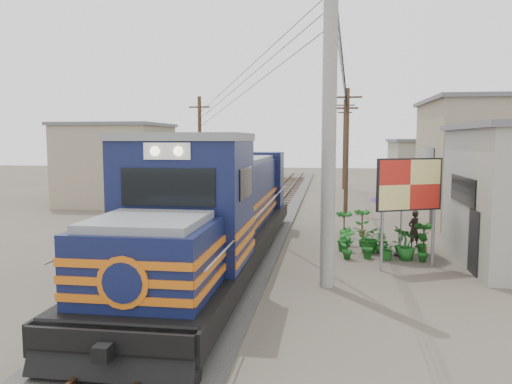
% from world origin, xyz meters
% --- Properties ---
extents(ground, '(120.00, 120.00, 0.00)m').
position_xyz_m(ground, '(0.00, 0.00, 0.00)').
color(ground, '#473F35').
rests_on(ground, ground).
extents(ballast, '(3.60, 70.00, 0.16)m').
position_xyz_m(ballast, '(0.00, 10.00, 0.08)').
color(ballast, '#595651').
rests_on(ballast, ground).
extents(track, '(1.15, 70.00, 0.12)m').
position_xyz_m(track, '(0.00, 10.00, 0.26)').
color(track, '#51331E').
rests_on(track, ground).
extents(locomotive, '(3.10, 16.87, 4.18)m').
position_xyz_m(locomotive, '(0.00, 1.29, 1.81)').
color(locomotive, black).
rests_on(locomotive, ground).
extents(utility_pole_main, '(0.40, 0.40, 10.00)m').
position_xyz_m(utility_pole_main, '(3.50, -0.50, 5.00)').
color(utility_pole_main, '#9E9B93').
rests_on(utility_pole_main, ground).
extents(wooden_pole_mid, '(1.60, 0.24, 7.00)m').
position_xyz_m(wooden_pole_mid, '(4.50, 14.00, 3.68)').
color(wooden_pole_mid, '#4C3826').
rests_on(wooden_pole_mid, ground).
extents(wooden_pole_far, '(1.60, 0.24, 7.50)m').
position_xyz_m(wooden_pole_far, '(4.80, 28.00, 3.93)').
color(wooden_pole_far, '#4C3826').
rests_on(wooden_pole_far, ground).
extents(wooden_pole_left, '(1.60, 0.24, 7.00)m').
position_xyz_m(wooden_pole_left, '(-5.00, 18.00, 3.68)').
color(wooden_pole_left, '#4C3826').
rests_on(wooden_pole_left, ground).
extents(power_lines, '(9.65, 19.00, 3.30)m').
position_xyz_m(power_lines, '(-0.14, 8.49, 7.56)').
color(power_lines, black).
rests_on(power_lines, ground).
extents(shophouse_mid, '(8.40, 7.35, 6.20)m').
position_xyz_m(shophouse_mid, '(12.50, 12.00, 3.11)').
color(shophouse_mid, gray).
rests_on(shophouse_mid, ground).
extents(shophouse_back, '(6.30, 6.30, 4.20)m').
position_xyz_m(shophouse_back, '(11.00, 22.00, 2.11)').
color(shophouse_back, gray).
rests_on(shophouse_back, ground).
extents(shophouse_left, '(6.30, 6.30, 5.20)m').
position_xyz_m(shophouse_left, '(-10.00, 16.00, 2.61)').
color(shophouse_left, gray).
rests_on(shophouse_left, ground).
extents(billboard, '(2.15, 1.08, 3.57)m').
position_xyz_m(billboard, '(6.06, 1.86, 2.64)').
color(billboard, '#99999E').
rests_on(billboard, ground).
extents(market_umbrella, '(2.85, 2.85, 2.55)m').
position_xyz_m(market_umbrella, '(6.10, 3.67, 2.24)').
color(market_umbrella, black).
rests_on(market_umbrella, ground).
extents(vendor, '(0.63, 0.59, 1.45)m').
position_xyz_m(vendor, '(6.80, 5.16, 0.73)').
color(vendor, black).
rests_on(vendor, ground).
extents(plant_nursery, '(3.40, 3.05, 1.13)m').
position_xyz_m(plant_nursery, '(5.29, 3.76, 0.49)').
color(plant_nursery, '#1C631F').
rests_on(plant_nursery, ground).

